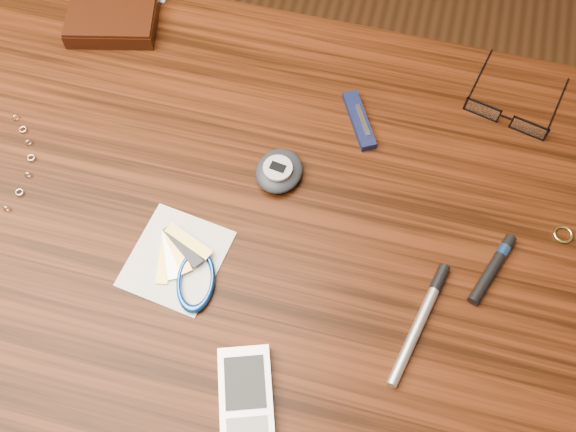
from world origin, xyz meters
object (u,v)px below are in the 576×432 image
notepad_keys (186,268)px  pedometer (279,171)px  pda_phone (246,396)px  silver_pen (423,314)px  pocket_knife (359,120)px  wallet_and_card (113,15)px  desk (251,274)px  eyeglasses (507,116)px

notepad_keys → pedometer: bearing=64.2°
pda_phone → silver_pen: 0.21m
notepad_keys → pocket_knife: (0.15, 0.24, 0.00)m
wallet_and_card → pedometer: same height
pedometer → pocket_knife: bearing=52.3°
silver_pen → pda_phone: bearing=-140.7°
pda_phone → silver_pen: bearing=39.3°
desk → notepad_keys: 0.13m
silver_pen → wallet_and_card: bearing=146.8°
pda_phone → pocket_knife: size_ratio=1.32×
pedometer → pocket_knife: 0.13m
wallet_and_card → silver_pen: wallet_and_card is taller
pocket_knife → eyeglasses: bearing=15.4°
wallet_and_card → silver_pen: size_ratio=1.13×
eyeglasses → pedometer: (-0.25, -0.15, 0.00)m
notepad_keys → silver_pen: size_ratio=0.84×
pocket_knife → silver_pen: size_ratio=0.58×
eyeglasses → silver_pen: (-0.06, -0.28, -0.00)m
pda_phone → pedometer: (-0.03, 0.26, 0.00)m
eyeglasses → pocket_knife: eyeglasses is taller
desk → pocket_knife: (0.09, 0.19, 0.11)m
eyeglasses → pocket_knife: 0.18m
desk → wallet_and_card: (-0.27, 0.27, 0.11)m
wallet_and_card → silver_pen: bearing=-33.2°
pda_phone → notepad_keys: pda_phone is taller
wallet_and_card → pocket_knife: bearing=-12.7°
notepad_keys → pocket_knife: same height
desk → pda_phone: size_ratio=9.01×
wallet_and_card → notepad_keys: bearing=-56.8°
pedometer → pocket_knife: pedometer is taller
desk → eyeglasses: size_ratio=7.67×
eyeglasses → silver_pen: 0.28m
notepad_keys → pocket_knife: size_ratio=1.46×
desk → notepad_keys: size_ratio=8.12×
wallet_and_card → eyeglasses: wallet_and_card is taller
pda_phone → desk: bearing=106.1°
pda_phone → notepad_keys: 0.16m
eyeglasses → pocket_knife: bearing=-164.6°
wallet_and_card → pocket_knife: size_ratio=1.96×
notepad_keys → pocket_knife: bearing=58.9°
eyeglasses → pedometer: size_ratio=1.85×
wallet_and_card → notepad_keys: wallet_and_card is taller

